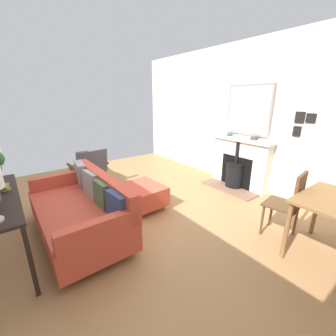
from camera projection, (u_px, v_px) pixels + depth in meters
name	position (u px, v px, depth m)	size (l,w,h in m)	color
ground_plane	(138.00, 211.00, 3.61)	(4.86, 6.23, 0.01)	#A87A4C
wall_left	(237.00, 116.00, 4.56)	(0.12, 6.23, 2.82)	silver
fireplace	(239.00, 166.00, 4.48)	(0.65, 1.30, 1.02)	brown
mirror_over_mantel	(249.00, 110.00, 4.22)	(0.04, 0.95, 0.95)	gray
mantel_bowl_near	(229.00, 135.00, 4.58)	(0.13, 0.13, 0.04)	#334C56
mantel_bowl_far	(254.00, 138.00, 4.14)	(0.14, 0.14, 0.05)	#47382D
sofa	(83.00, 210.00, 2.92)	(0.92, 1.83, 0.81)	#B2B2B7
ottoman	(143.00, 194.00, 3.66)	(0.61, 0.74, 0.40)	#B2B2B7
armchair_accent	(90.00, 165.00, 4.48)	(0.73, 0.65, 0.81)	brown
dining_chair_near_fireplace	(290.00, 201.00, 2.77)	(0.45, 0.45, 0.92)	brown
photo_gallery_row	(302.00, 122.00, 3.52)	(0.02, 0.31, 0.40)	black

